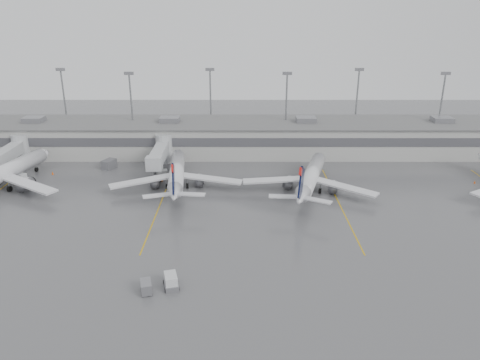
{
  "coord_description": "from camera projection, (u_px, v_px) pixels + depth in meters",
  "views": [
    {
      "loc": [
        -1.88,
        -59.71,
        36.56
      ],
      "look_at": [
        -1.92,
        24.0,
        5.0
      ],
      "focal_mm": 35.0,
      "sensor_mm": 36.0,
      "label": 1
    }
  ],
  "objects": [
    {
      "name": "ground",
      "position": [
        253.0,
        269.0,
        68.77
      ],
      "size": [
        260.0,
        260.0,
        0.0
      ],
      "primitive_type": "plane",
      "color": "#515154",
      "rests_on": "ground"
    },
    {
      "name": "terminal",
      "position": [
        247.0,
        137.0,
        121.55
      ],
      "size": [
        152.0,
        17.0,
        9.45
      ],
      "color": "#AAAAA5",
      "rests_on": "ground"
    },
    {
      "name": "light_masts",
      "position": [
        247.0,
        103.0,
        124.18
      ],
      "size": [
        142.4,
        8.0,
        20.6
      ],
      "color": "gray",
      "rests_on": "ground"
    },
    {
      "name": "jet_bridge_left",
      "position": [
        13.0,
        152.0,
        110.21
      ],
      "size": [
        4.0,
        17.2,
        7.0
      ],
      "color": "#A3A6A8",
      "rests_on": "ground"
    },
    {
      "name": "jet_bridge_right",
      "position": [
        161.0,
        152.0,
        110.19
      ],
      "size": [
        4.0,
        17.2,
        7.0
      ],
      "color": "#A3A6A8",
      "rests_on": "ground"
    },
    {
      "name": "stand_markings",
      "position": [
        250.0,
        204.0,
        91.22
      ],
      "size": [
        105.25,
        40.0,
        0.01
      ],
      "color": "#C5950B",
      "rests_on": "ground"
    },
    {
      "name": "jet_mid_left",
      "position": [
        177.0,
        174.0,
        98.29
      ],
      "size": [
        27.67,
        31.13,
        10.07
      ],
      "rotation": [
        0.0,
        0.0,
        0.09
      ],
      "color": "silver",
      "rests_on": "ground"
    },
    {
      "name": "jet_mid_right",
      "position": [
        311.0,
        177.0,
        96.3
      ],
      "size": [
        26.68,
        30.34,
        10.08
      ],
      "rotation": [
        0.0,
        0.0,
        -0.29
      ],
      "color": "silver",
      "rests_on": "ground"
    },
    {
      "name": "baggage_tug",
      "position": [
        171.0,
        282.0,
        64.19
      ],
      "size": [
        2.6,
        3.39,
        1.95
      ],
      "rotation": [
        0.0,
        0.0,
        0.25
      ],
      "color": "silver",
      "rests_on": "ground"
    },
    {
      "name": "baggage_cart",
      "position": [
        146.0,
        287.0,
        63.05
      ],
      "size": [
        1.98,
        2.74,
        1.58
      ],
      "rotation": [
        0.0,
        0.0,
        0.25
      ],
      "color": "slate",
      "rests_on": "ground"
    },
    {
      "name": "gse_uld_a",
      "position": [
        20.0,
        178.0,
        102.47
      ],
      "size": [
        2.98,
        2.48,
        1.81
      ],
      "primitive_type": "cube",
      "rotation": [
        0.0,
        0.0,
        -0.35
      ],
      "color": "silver",
      "rests_on": "ground"
    },
    {
      "name": "gse_uld_b",
      "position": [
        162.0,
        174.0,
        104.66
      ],
      "size": [
        2.91,
        2.29,
        1.81
      ],
      "primitive_type": "cube",
      "rotation": [
        0.0,
        0.0,
        0.25
      ],
      "color": "silver",
      "rests_on": "ground"
    },
    {
      "name": "gse_uld_c",
      "position": [
        313.0,
        177.0,
        103.0
      ],
      "size": [
        2.13,
        1.43,
        1.5
      ],
      "primitive_type": "cube",
      "rotation": [
        0.0,
        0.0,
        -0.01
      ],
      "color": "silver",
      "rests_on": "ground"
    },
    {
      "name": "gse_loader",
      "position": [
        109.0,
        164.0,
        110.45
      ],
      "size": [
        3.38,
        4.04,
        2.16
      ],
      "primitive_type": "cube",
      "rotation": [
        0.0,
        0.0,
        -0.42
      ],
      "color": "slate",
      "rests_on": "ground"
    },
    {
      "name": "cone_a",
      "position": [
        53.0,
        173.0,
        106.9
      ],
      "size": [
        0.44,
        0.44,
        0.69
      ],
      "primitive_type": "cone",
      "color": "#E34F04",
      "rests_on": "ground"
    },
    {
      "name": "cone_b",
      "position": [
        162.0,
        179.0,
        102.93
      ],
      "size": [
        0.45,
        0.45,
        0.72
      ],
      "primitive_type": "cone",
      "color": "#E34F04",
      "rests_on": "ground"
    },
    {
      "name": "cone_c",
      "position": [
        335.0,
        183.0,
        100.91
      ],
      "size": [
        0.39,
        0.39,
        0.62
      ],
      "primitive_type": "cone",
      "color": "#E34F04",
      "rests_on": "ground"
    },
    {
      "name": "cone_d",
      "position": [
        475.0,
        182.0,
        101.58
      ],
      "size": [
        0.41,
        0.41,
        0.65
      ],
      "primitive_type": "cone",
      "color": "#E34F04",
      "rests_on": "ground"
    }
  ]
}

